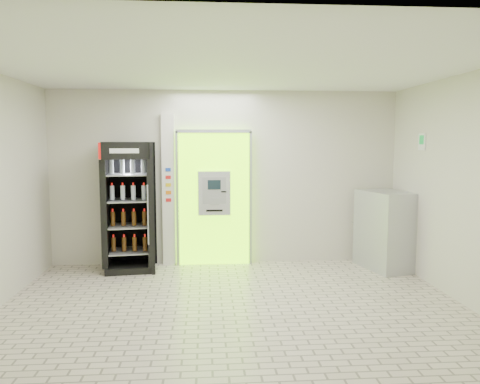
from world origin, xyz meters
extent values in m
plane|color=beige|center=(0.00, 0.00, 0.00)|extent=(6.00, 6.00, 0.00)
plane|color=beige|center=(0.00, 2.50, 1.50)|extent=(6.00, 0.00, 6.00)
plane|color=beige|center=(0.00, -2.50, 1.50)|extent=(6.00, 0.00, 6.00)
plane|color=beige|center=(3.00, 0.00, 1.50)|extent=(0.00, 5.00, 5.00)
plane|color=white|center=(0.00, 0.00, 3.00)|extent=(6.00, 6.00, 0.00)
cube|color=#79EB00|center=(-0.20, 2.43, 1.15)|extent=(1.20, 0.12, 2.30)
cube|color=gray|center=(-0.20, 2.36, 2.30)|extent=(1.28, 0.04, 0.06)
cube|color=gray|center=(-0.83, 2.36, 1.15)|extent=(0.04, 0.04, 2.30)
cube|color=gray|center=(0.43, 2.36, 1.15)|extent=(0.04, 0.04, 2.30)
cube|color=black|center=(-0.10, 2.38, 0.50)|extent=(0.62, 0.01, 0.67)
cube|color=black|center=(-0.54, 2.38, 1.98)|extent=(0.22, 0.01, 0.18)
cube|color=#ADB0B5|center=(-0.20, 2.32, 1.25)|extent=(0.55, 0.12, 0.75)
cube|color=black|center=(-0.20, 2.25, 1.40)|extent=(0.22, 0.01, 0.16)
cube|color=gray|center=(-0.20, 2.25, 1.12)|extent=(0.16, 0.01, 0.12)
cube|color=black|center=(-0.04, 2.25, 1.28)|extent=(0.09, 0.01, 0.02)
cube|color=black|center=(-0.20, 2.25, 0.96)|extent=(0.28, 0.01, 0.03)
cube|color=silver|center=(-0.98, 2.45, 1.30)|extent=(0.22, 0.10, 2.60)
cube|color=#193FB2|center=(-0.98, 2.40, 1.65)|extent=(0.09, 0.01, 0.06)
cube|color=red|center=(-0.98, 2.40, 1.52)|extent=(0.09, 0.01, 0.06)
cube|color=yellow|center=(-0.98, 2.40, 1.39)|extent=(0.09, 0.01, 0.06)
cube|color=orange|center=(-0.98, 2.40, 1.26)|extent=(0.09, 0.01, 0.06)
cube|color=red|center=(-0.98, 2.40, 1.13)|extent=(0.09, 0.01, 0.06)
cube|color=black|center=(-1.60, 2.13, 1.06)|extent=(0.88, 0.81, 2.12)
cube|color=black|center=(-1.60, 2.46, 1.06)|extent=(0.79, 0.15, 2.12)
cube|color=#B10E09|center=(-1.60, 1.77, 1.98)|extent=(0.77, 0.10, 0.25)
cube|color=white|center=(-1.60, 1.77, 1.98)|extent=(0.44, 0.06, 0.07)
cube|color=black|center=(-1.60, 2.13, 0.05)|extent=(0.88, 0.81, 0.11)
cylinder|color=gray|center=(-1.26, 1.75, 0.97)|extent=(0.03, 0.03, 0.95)
cube|color=gray|center=(-1.60, 2.13, 0.32)|extent=(0.74, 0.69, 0.02)
cube|color=gray|center=(-1.60, 2.13, 0.74)|extent=(0.74, 0.69, 0.02)
cube|color=gray|center=(-1.60, 2.13, 1.17)|extent=(0.74, 0.69, 0.02)
cube|color=gray|center=(-1.60, 2.13, 1.59)|extent=(0.74, 0.69, 0.02)
cube|color=#ADB0B5|center=(2.66, 1.90, 0.65)|extent=(0.87, 1.11, 1.30)
cube|color=gray|center=(2.34, 1.90, 0.72)|extent=(0.24, 0.93, 0.01)
cube|color=white|center=(2.99, 1.40, 2.12)|extent=(0.02, 0.22, 0.26)
cube|color=#0D9939|center=(2.98, 1.40, 2.15)|extent=(0.00, 0.14, 0.14)
camera|label=1|loc=(-0.34, -5.61, 2.10)|focal=35.00mm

